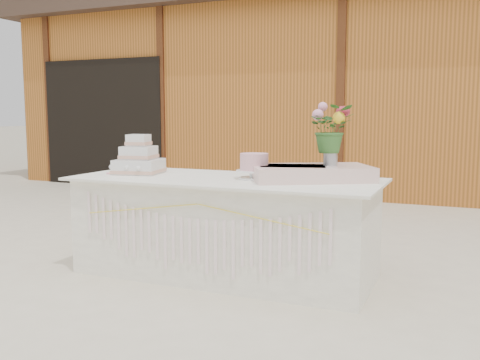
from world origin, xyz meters
name	(u,v)px	position (x,y,z in m)	size (l,w,h in m)	color
ground	(225,274)	(0.00, 0.00, 0.00)	(80.00, 80.00, 0.00)	beige
barn	(365,90)	(-0.01, 5.99, 1.68)	(12.60, 4.60, 3.30)	#AF6124
cake_table	(225,226)	(0.00, 0.00, 0.39)	(2.40, 1.00, 0.77)	white
wedding_cake	(139,160)	(-0.79, 0.01, 0.88)	(0.42, 0.42, 0.33)	silver
pink_cake_stand	(254,165)	(0.24, 0.02, 0.88)	(0.27, 0.27, 0.20)	white
satin_runner	(311,173)	(0.66, 0.13, 0.82)	(0.87, 0.50, 0.11)	beige
flower_vase	(331,156)	(0.78, 0.19, 0.95)	(0.11, 0.11, 0.15)	#ACACB0
bouquet	(331,122)	(0.78, 0.19, 1.20)	(0.32, 0.28, 0.36)	#326227
loose_flowers	(118,171)	(-1.02, 0.03, 0.78)	(0.15, 0.35, 0.02)	pink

